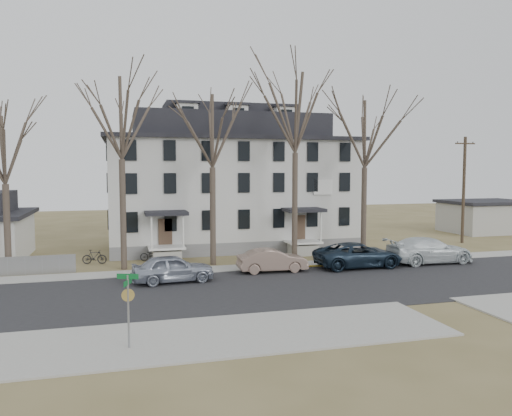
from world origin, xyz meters
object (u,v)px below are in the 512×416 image
object	(u,v)px
tree_mid_left	(212,126)
bicycle_left	(152,255)
car_navy	(358,255)
street_sign	(128,300)
tree_mid_right	(365,129)
tree_center	(295,106)
utility_pole_far	(464,189)
car_white	(429,251)
bicycle_right	(94,257)
car_silver	(173,269)
tree_far_left	(121,112)
boarding_house	(230,184)
tree_bungalow	(4,145)
car_tan	(272,261)

from	to	relation	value
tree_mid_left	bicycle_left	bearing A→B (deg)	151.39
car_navy	street_sign	bearing A→B (deg)	127.29
tree_mid_right	car_navy	bearing A→B (deg)	-121.77
tree_center	utility_pole_far	bearing A→B (deg)	13.50
car_white	bicycle_right	xyz separation A→B (m)	(-22.74, 5.78, -0.40)
tree_center	utility_pole_far	xyz separation A→B (m)	(17.50, 4.20, -6.18)
utility_pole_far	street_sign	xyz separation A→B (m)	(-29.45, -19.52, -3.05)
tree_mid_right	car_white	xyz separation A→B (m)	(3.27, -3.56, -8.70)
car_silver	tree_far_left	bearing A→B (deg)	24.65
tree_mid_left	utility_pole_far	size ratio (longest dim) A/B	1.34
boarding_house	tree_bungalow	xyz separation A→B (m)	(-16.00, -8.15, 2.74)
car_silver	car_tan	size ratio (longest dim) A/B	1.06
car_white	car_navy	bearing A→B (deg)	90.63
car_silver	car_white	size ratio (longest dim) A/B	0.77
tree_mid_left	street_sign	world-z (taller)	tree_mid_left
tree_far_left	car_silver	distance (m)	11.02
car_silver	bicycle_left	xyz separation A→B (m)	(-0.77, 7.02, -0.35)
tree_mid_right	bicycle_right	xyz separation A→B (m)	(-19.48, 2.22, -9.10)
tree_center	tree_bungalow	distance (m)	19.23
car_tan	street_sign	world-z (taller)	street_sign
car_tan	bicycle_left	world-z (taller)	car_tan
bicycle_left	street_sign	world-z (taller)	street_sign
car_tan	car_navy	xyz separation A→B (m)	(6.04, -0.09, 0.09)
tree_mid_right	car_silver	world-z (taller)	tree_mid_right
car_navy	bicycle_left	world-z (taller)	car_navy
tree_mid_left	car_navy	xyz separation A→B (m)	(9.27, -3.61, -8.77)
tree_mid_right	tree_center	bearing A→B (deg)	180.00
tree_mid_left	bicycle_left	xyz separation A→B (m)	(-4.04, 2.20, -9.14)
utility_pole_far	car_tan	size ratio (longest dim) A/B	2.11
boarding_house	car_navy	bearing A→B (deg)	-61.96
tree_center	bicycle_left	distance (m)	14.78
bicycle_right	tree_center	bearing A→B (deg)	-88.78
boarding_house	tree_far_left	distance (m)	13.12
car_navy	bicycle_left	distance (m)	14.52
boarding_house	car_navy	xyz separation A→B (m)	(6.27, -11.76, -4.55)
car_silver	street_sign	size ratio (longest dim) A/B	1.68
bicycle_left	tree_center	bearing A→B (deg)	-82.61
car_silver	car_tan	bearing A→B (deg)	-83.66
boarding_house	tree_mid_left	xyz separation A→B (m)	(-3.00, -8.15, 4.22)
boarding_house	tree_bungalow	distance (m)	18.17
bicycle_left	street_sign	bearing A→B (deg)	-166.47
boarding_house	bicycle_right	bearing A→B (deg)	-151.59
tree_mid_left	tree_bungalow	size ratio (longest dim) A/B	1.18
car_tan	bicycle_left	size ratio (longest dim) A/B	2.57
tree_mid_right	car_tan	xyz separation A→B (m)	(-8.28, -3.52, -8.86)
utility_pole_far	car_silver	bearing A→B (deg)	-161.39
tree_bungalow	car_navy	bearing A→B (deg)	-9.21
bicycle_left	utility_pole_far	bearing A→B (deg)	-66.09
car_silver	car_white	distance (m)	18.08
tree_center	car_silver	world-z (taller)	tree_center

